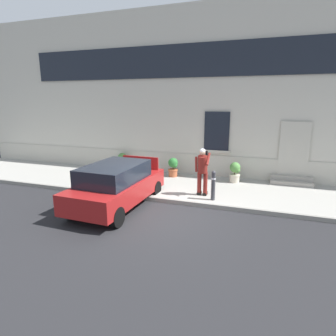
{
  "coord_description": "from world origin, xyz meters",
  "views": [
    {
      "loc": [
        2.89,
        -7.89,
        3.51
      ],
      "look_at": [
        -0.35,
        1.6,
        1.1
      ],
      "focal_mm": 30.01,
      "sensor_mm": 36.0,
      "label": 1
    }
  ],
  "objects_px": {
    "hatchback_car_red": "(117,184)",
    "planter_cream": "(235,172)",
    "person_on_phone": "(202,169)",
    "planter_terracotta": "(173,167)",
    "planter_charcoal": "(123,161)",
    "bollard_near_person": "(213,184)"
  },
  "relations": [
    {
      "from": "hatchback_car_red",
      "to": "planter_cream",
      "type": "relative_size",
      "value": 4.79
    },
    {
      "from": "person_on_phone",
      "to": "planter_cream",
      "type": "xyz_separation_m",
      "value": [
        0.95,
        2.12,
        -0.54
      ]
    },
    {
      "from": "planter_terracotta",
      "to": "person_on_phone",
      "type": "bearing_deg",
      "value": -50.49
    },
    {
      "from": "hatchback_car_red",
      "to": "planter_charcoal",
      "type": "xyz_separation_m",
      "value": [
        -2.0,
        4.17,
        -0.18
      ]
    },
    {
      "from": "planter_charcoal",
      "to": "planter_cream",
      "type": "height_order",
      "value": "same"
    },
    {
      "from": "planter_terracotta",
      "to": "hatchback_car_red",
      "type": "bearing_deg",
      "value": -100.98
    },
    {
      "from": "bollard_near_person",
      "to": "planter_terracotta",
      "type": "relative_size",
      "value": 1.22
    },
    {
      "from": "hatchback_car_red",
      "to": "planter_terracotta",
      "type": "height_order",
      "value": "hatchback_car_red"
    },
    {
      "from": "planter_terracotta",
      "to": "planter_cream",
      "type": "xyz_separation_m",
      "value": [
        2.74,
        -0.05,
        0.0
      ]
    },
    {
      "from": "hatchback_car_red",
      "to": "planter_charcoal",
      "type": "distance_m",
      "value": 4.63
    },
    {
      "from": "person_on_phone",
      "to": "planter_terracotta",
      "type": "height_order",
      "value": "person_on_phone"
    },
    {
      "from": "bollard_near_person",
      "to": "planter_terracotta",
      "type": "height_order",
      "value": "bollard_near_person"
    },
    {
      "from": "bollard_near_person",
      "to": "planter_charcoal",
      "type": "height_order",
      "value": "bollard_near_person"
    },
    {
      "from": "planter_charcoal",
      "to": "hatchback_car_red",
      "type": "bearing_deg",
      "value": -64.36
    },
    {
      "from": "hatchback_car_red",
      "to": "planter_cream",
      "type": "height_order",
      "value": "hatchback_car_red"
    },
    {
      "from": "hatchback_car_red",
      "to": "planter_charcoal",
      "type": "relative_size",
      "value": 4.79
    },
    {
      "from": "person_on_phone",
      "to": "planter_cream",
      "type": "bearing_deg",
      "value": 50.34
    },
    {
      "from": "hatchback_car_red",
      "to": "person_on_phone",
      "type": "relative_size",
      "value": 2.36
    },
    {
      "from": "planter_cream",
      "to": "bollard_near_person",
      "type": "bearing_deg",
      "value": -101.17
    },
    {
      "from": "planter_terracotta",
      "to": "bollard_near_person",
      "type": "bearing_deg",
      "value": -48.15
    },
    {
      "from": "hatchback_car_red",
      "to": "person_on_phone",
      "type": "distance_m",
      "value": 3.04
    },
    {
      "from": "bollard_near_person",
      "to": "planter_charcoal",
      "type": "xyz_separation_m",
      "value": [
        -5.0,
        2.87,
        -0.11
      ]
    }
  ]
}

